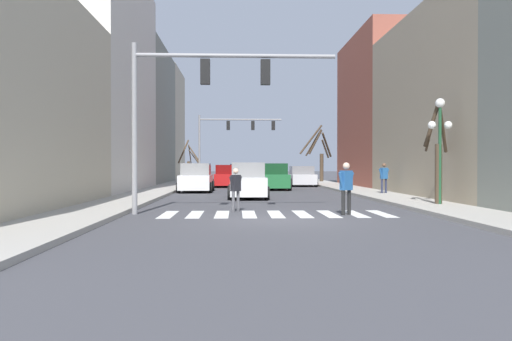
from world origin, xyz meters
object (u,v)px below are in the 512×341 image
car_parked_right_far (196,179)px  street_tree_left_near (438,157)px  street_lamp_right_corner (440,129)px  pedestrian_on_left_sidewalk (346,184)px  car_driving_away_lane (274,178)px  street_tree_right_near (189,162)px  car_parked_left_mid (228,177)px  car_parked_left_far (302,177)px  pedestrian_near_right_corner (236,186)px  car_parked_left_near (239,174)px  pedestrian_crossing_street (384,175)px  car_parked_right_mid (248,182)px  street_tree_right_mid (320,154)px  traffic_signal_far (230,132)px  traffic_signal_near (196,90)px

car_parked_right_far → street_tree_left_near: bearing=-138.5°
street_lamp_right_corner → pedestrian_on_left_sidewalk: (-4.22, -2.56, -2.02)m
car_driving_away_lane → street_tree_right_near: 15.14m
car_parked_left_mid → car_parked_left_far: bearing=102.1°
pedestrian_near_right_corner → car_parked_right_far: bearing=50.2°
car_parked_left_mid → pedestrian_near_right_corner: bearing=1.8°
street_lamp_right_corner → pedestrian_on_left_sidewalk: street_lamp_right_corner is taller
car_parked_left_near → pedestrian_crossing_street: bearing=20.5°
car_parked_right_mid → street_tree_left_near: (7.30, -5.77, 1.13)m
car_parked_left_near → street_tree_left_near: street_tree_left_near is taller
car_parked_right_far → car_parked_left_mid: size_ratio=1.03×
car_parked_left_near → street_tree_left_near: (7.62, -27.94, 1.14)m
car_parked_left_far → pedestrian_crossing_street: pedestrian_crossing_street is taller
pedestrian_on_left_sidewalk → street_tree_right_near: 31.60m
car_parked_left_near → car_parked_right_far: bearing=-9.6°
car_driving_away_lane → street_tree_right_mid: 14.27m
car_parked_right_far → car_driving_away_lane: 5.62m
car_parked_left_mid → street_tree_right_mid: size_ratio=0.78×
car_parked_left_far → street_tree_right_mid: bearing=-19.7°
pedestrian_crossing_street → street_tree_right_mid: 20.12m
traffic_signal_far → pedestrian_crossing_street: bearing=-66.6°
car_parked_left_mid → street_tree_right_mid: bearing=136.0°
traffic_signal_far → car_parked_right_far: bearing=-97.2°
car_parked_right_mid → street_tree_left_near: street_tree_left_near is taller
pedestrian_on_left_sidewalk → traffic_signal_near: bearing=-43.0°
traffic_signal_near → car_parked_right_mid: size_ratio=1.58×
traffic_signal_far → car_parked_right_mid: traffic_signal_far is taller
car_driving_away_lane → car_parked_left_mid: size_ratio=1.01×
pedestrian_crossing_street → pedestrian_near_right_corner: size_ratio=1.04×
pedestrian_near_right_corner → street_tree_right_near: bearing=48.2°
pedestrian_near_right_corner → street_tree_right_near: street_tree_right_near is taller
car_parked_right_far → car_parked_left_far: car_parked_right_far is taller
traffic_signal_near → car_parked_left_far: bearing=73.7°
pedestrian_crossing_street → car_parked_left_mid: bearing=102.2°
traffic_signal_far → car_parked_right_far: 15.86m
pedestrian_crossing_street → street_tree_left_near: 7.39m
traffic_signal_far → traffic_signal_near: bearing=-91.6°
traffic_signal_far → pedestrian_on_left_sidewalk: bearing=-82.0°
car_driving_away_lane → street_tree_right_near: size_ratio=1.06×
traffic_signal_far → car_parked_left_near: (0.81, 0.95, -3.88)m
traffic_signal_near → pedestrian_crossing_street: traffic_signal_near is taller
car_driving_away_lane → pedestrian_near_right_corner: (-2.53, -15.84, 0.09)m
traffic_signal_far → pedestrian_on_left_sidewalk: size_ratio=4.42×
street_lamp_right_corner → car_parked_right_mid: bearing=140.4°
car_parked_left_mid → pedestrian_on_left_sidewalk: size_ratio=2.36×
pedestrian_crossing_street → pedestrian_near_right_corner: bearing=-157.1°
car_parked_left_far → street_tree_right_mid: street_tree_right_mid is taller
street_tree_right_near → street_tree_left_near: 30.32m
pedestrian_near_right_corner → street_tree_left_near: 8.11m
car_parked_left_mid → car_parked_right_mid: (1.23, -12.84, 0.04)m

